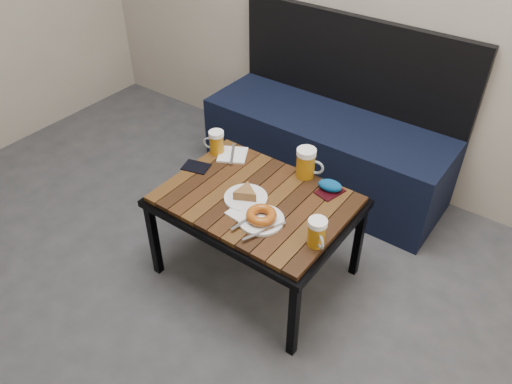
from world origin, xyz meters
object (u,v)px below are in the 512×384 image
Objects in this scene: plate_pie at (246,195)px; cafe_table at (256,205)px; knit_pouch at (330,186)px; bench at (328,143)px; beer_mug_right at (317,233)px; passport_navy at (196,167)px; beer_mug_centre at (306,163)px; beer_mug_left at (216,142)px; plate_bagel at (261,217)px; passport_burgundy at (330,192)px.

cafe_table is at bearing 52.92° from plate_pie.
cafe_table is 4.43× the size of plate_pie.
bench is at bearing 118.98° from knit_pouch.
passport_navy is (-0.72, 0.11, -0.06)m from beer_mug_right.
bench reaches higher than beer_mug_centre.
beer_mug_left is 0.98× the size of beer_mug_right.
knit_pouch is at bearing -61.02° from bench.
bench is 0.86m from cafe_table.
bench is at bearing 96.93° from cafe_table.
plate_pie is at bearing -127.08° from cafe_table.
beer_mug_left is 1.09× the size of knit_pouch.
bench is at bearing 147.25° from passport_navy.
bench is at bearing 94.83° from plate_pie.
plate_bagel reaches higher than knit_pouch.
bench is 0.89m from passport_navy.
cafe_table is at bearing -123.95° from passport_burgundy.
passport_burgundy is at bearing 149.70° from beer_mug_right.
passport_burgundy is (0.27, 0.26, -0.02)m from plate_pie.
cafe_table is 0.34m from knit_pouch.
knit_pouch reaches higher than passport_burgundy.
beer_mug_left is at bearing 155.11° from cafe_table.
plate_pie reaches higher than knit_pouch.
beer_mug_right is 0.25m from plate_bagel.
beer_mug_right is 0.99× the size of passport_navy.
beer_mug_centre reaches higher than beer_mug_right.
knit_pouch is (0.23, 0.24, 0.07)m from cafe_table.
passport_burgundy is (0.13, 0.34, -0.02)m from plate_bagel.
beer_mug_left is 0.46m from beer_mug_centre.
bench is 9.78× the size of beer_mug_centre.
bench reaches higher than beer_mug_right.
cafe_table is at bearing -134.83° from knit_pouch.
passport_navy is at bearing 72.29° from beer_mug_left.
cafe_table is 0.33m from passport_burgundy.
beer_mug_left is (-0.36, 0.17, 0.10)m from cafe_table.
bench is 11.74× the size of passport_burgundy.
passport_burgundy is (0.15, -0.04, -0.07)m from beer_mug_centre.
plate_pie is at bearing -133.88° from knit_pouch.
plate_pie is at bearing 150.52° from plate_bagel.
beer_mug_right is 0.36m from knit_pouch.
plate_pie is 1.59× the size of passport_burgundy.
bench is 0.73m from knit_pouch.
passport_navy is (0.00, -0.16, -0.06)m from beer_mug_left.
bench is at bearing 92.48° from beer_mug_centre.
plate_pie is 0.37m from passport_burgundy.
plate_bagel is at bearing 130.50° from beer_mug_left.
beer_mug_left is 0.39m from plate_pie.
knit_pouch reaches higher than cafe_table.
beer_mug_left is at bearing 149.06° from plate_bagel.
beer_mug_centre is 1.17× the size of passport_navy.
beer_mug_right is at bearing -15.13° from cafe_table.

